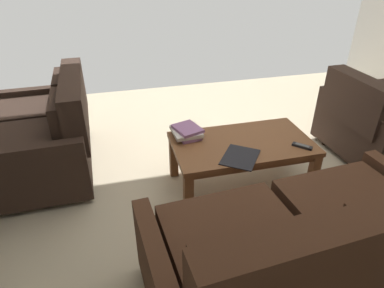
% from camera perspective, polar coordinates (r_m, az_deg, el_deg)
% --- Properties ---
extents(ground_plane, '(5.92, 5.04, 0.01)m').
position_cam_1_polar(ground_plane, '(3.12, 8.27, -6.52)').
color(ground_plane, beige).
extents(sofa_main, '(1.84, 1.00, 0.88)m').
position_cam_1_polar(sofa_main, '(2.10, 18.74, -16.77)').
color(sofa_main, black).
rests_on(sofa_main, ground).
extents(loveseat_near, '(0.95, 1.37, 0.89)m').
position_cam_1_polar(loveseat_near, '(3.37, -23.65, 1.57)').
color(loveseat_near, black).
rests_on(loveseat_near, ground).
extents(coffee_table, '(1.17, 0.66, 0.44)m').
position_cam_1_polar(coffee_table, '(2.88, 8.44, -0.76)').
color(coffee_table, brown).
rests_on(coffee_table, ground).
extents(armchair_side, '(0.91, 0.98, 0.85)m').
position_cam_1_polar(armchair_side, '(3.76, 28.73, 3.22)').
color(armchair_side, black).
rests_on(armchair_side, ground).
extents(book_stack, '(0.26, 0.32, 0.08)m').
position_cam_1_polar(book_stack, '(2.89, -0.92, 2.17)').
color(book_stack, '#996699').
rests_on(book_stack, coffee_table).
extents(tv_remote, '(0.14, 0.15, 0.02)m').
position_cam_1_polar(tv_remote, '(2.88, 18.15, -0.34)').
color(tv_remote, black).
rests_on(tv_remote, coffee_table).
extents(loose_magazine, '(0.39, 0.40, 0.01)m').
position_cam_1_polar(loose_magazine, '(2.64, 8.17, -2.20)').
color(loose_magazine, black).
rests_on(loose_magazine, coffee_table).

